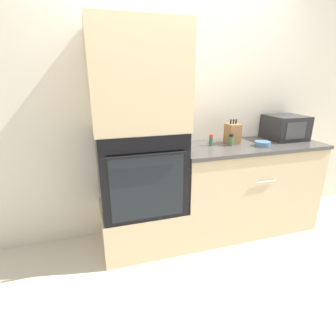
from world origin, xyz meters
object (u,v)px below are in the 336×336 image
knife_block (233,133)px  condiment_jar_mid (211,140)px  wall_oven (140,170)px  condiment_jar_near (231,140)px  microwave (285,127)px  bowl (262,144)px

knife_block → condiment_jar_mid: 0.25m
wall_oven → condiment_jar_near: bearing=-0.7°
microwave → bowl: (-0.41, -0.20, -0.10)m
microwave → bowl: microwave is taller
microwave → condiment_jar_near: size_ratio=3.25×
wall_oven → condiment_jar_mid: 0.75m
wall_oven → bowl: bearing=-5.4°
microwave → condiment_jar_near: 0.71m
condiment_jar_near → condiment_jar_mid: bearing=161.0°
microwave → knife_block: 0.63m
condiment_jar_near → condiment_jar_mid: size_ratio=1.04×
condiment_jar_mid → knife_block: bearing=7.0°
microwave → knife_block: bearing=-179.6°
wall_oven → condiment_jar_mid: bearing=4.1°
microwave → bowl: 0.47m
condiment_jar_mid → microwave: bearing=2.3°
wall_oven → condiment_jar_mid: size_ratio=6.64×
microwave → condiment_jar_mid: 0.88m
microwave → condiment_jar_near: (-0.70, -0.10, -0.07)m
wall_oven → microwave: microwave is taller
knife_block → microwave: bearing=0.4°
knife_block → bowl: 0.30m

